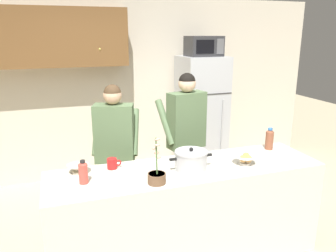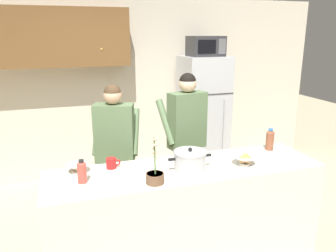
{
  "view_description": "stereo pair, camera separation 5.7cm",
  "coord_description": "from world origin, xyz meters",
  "px_view_note": "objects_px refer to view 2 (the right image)",
  "views": [
    {
      "loc": [
        -1.08,
        -2.61,
        2.11
      ],
      "look_at": [
        0.0,
        0.55,
        1.17
      ],
      "focal_mm": 35.66,
      "sensor_mm": 36.0,
      "label": 1
    },
    {
      "loc": [
        -1.03,
        -2.62,
        2.11
      ],
      "look_at": [
        0.0,
        0.55,
        1.17
      ],
      "focal_mm": 35.66,
      "sensor_mm": 36.0,
      "label": 2
    }
  ],
  "objects_px": {
    "person_by_sink": "(186,128)",
    "bottle_near_edge": "(82,171)",
    "refrigerator": "(203,116)",
    "person_near_pot": "(115,141)",
    "bottle_mid_counter": "(270,139)",
    "potted_orchid": "(155,176)",
    "coffee_mug": "(112,163)",
    "microwave": "(206,46)",
    "bread_bowl": "(245,159)",
    "empty_bowl": "(77,168)",
    "cooking_pot": "(190,160)"
  },
  "relations": [
    {
      "from": "person_by_sink",
      "to": "bottle_near_edge",
      "type": "xyz_separation_m",
      "value": [
        -1.23,
        -0.84,
        -0.03
      ]
    },
    {
      "from": "refrigerator",
      "to": "person_near_pot",
      "type": "distance_m",
      "value": 1.87
    },
    {
      "from": "bottle_mid_counter",
      "to": "potted_orchid",
      "type": "height_order",
      "value": "potted_orchid"
    },
    {
      "from": "bottle_near_edge",
      "to": "coffee_mug",
      "type": "bearing_deg",
      "value": 40.05
    },
    {
      "from": "bottle_near_edge",
      "to": "person_near_pot",
      "type": "bearing_deg",
      "value": 62.83
    },
    {
      "from": "coffee_mug",
      "to": "potted_orchid",
      "type": "height_order",
      "value": "potted_orchid"
    },
    {
      "from": "microwave",
      "to": "bread_bowl",
      "type": "height_order",
      "value": "microwave"
    },
    {
      "from": "microwave",
      "to": "coffee_mug",
      "type": "xyz_separation_m",
      "value": [
        -1.62,
        -1.62,
        -0.95
      ]
    },
    {
      "from": "empty_bowl",
      "to": "bottle_mid_counter",
      "type": "relative_size",
      "value": 0.83
    },
    {
      "from": "bottle_near_edge",
      "to": "potted_orchid",
      "type": "bearing_deg",
      "value": -18.82
    },
    {
      "from": "person_by_sink",
      "to": "cooking_pot",
      "type": "height_order",
      "value": "person_by_sink"
    },
    {
      "from": "cooking_pot",
      "to": "potted_orchid",
      "type": "bearing_deg",
      "value": -155.45
    },
    {
      "from": "person_near_pot",
      "to": "empty_bowl",
      "type": "height_order",
      "value": "person_near_pot"
    },
    {
      "from": "bottle_near_edge",
      "to": "cooking_pot",
      "type": "bearing_deg",
      "value": -1.34
    },
    {
      "from": "bread_bowl",
      "to": "bottle_near_edge",
      "type": "relative_size",
      "value": 1.1
    },
    {
      "from": "microwave",
      "to": "person_near_pot",
      "type": "bearing_deg",
      "value": -144.18
    },
    {
      "from": "bread_bowl",
      "to": "empty_bowl",
      "type": "xyz_separation_m",
      "value": [
        -1.49,
        0.29,
        -0.0
      ]
    },
    {
      "from": "bread_bowl",
      "to": "empty_bowl",
      "type": "bearing_deg",
      "value": 168.99
    },
    {
      "from": "cooking_pot",
      "to": "bottle_near_edge",
      "type": "bearing_deg",
      "value": 178.66
    },
    {
      "from": "cooking_pot",
      "to": "potted_orchid",
      "type": "relative_size",
      "value": 1.04
    },
    {
      "from": "bottle_near_edge",
      "to": "bottle_mid_counter",
      "type": "relative_size",
      "value": 0.87
    },
    {
      "from": "person_by_sink",
      "to": "potted_orchid",
      "type": "distance_m",
      "value": 1.23
    },
    {
      "from": "microwave",
      "to": "person_near_pot",
      "type": "xyz_separation_m",
      "value": [
        -1.5,
        -1.09,
        -0.92
      ]
    },
    {
      "from": "coffee_mug",
      "to": "potted_orchid",
      "type": "xyz_separation_m",
      "value": [
        0.29,
        -0.42,
        0.02
      ]
    },
    {
      "from": "person_by_sink",
      "to": "bottle_mid_counter",
      "type": "height_order",
      "value": "person_by_sink"
    },
    {
      "from": "bottle_near_edge",
      "to": "person_by_sink",
      "type": "bearing_deg",
      "value": 34.31
    },
    {
      "from": "microwave",
      "to": "potted_orchid",
      "type": "xyz_separation_m",
      "value": [
        -1.33,
        -2.04,
        -0.94
      ]
    },
    {
      "from": "bottle_near_edge",
      "to": "bread_bowl",
      "type": "bearing_deg",
      "value": -2.64
    },
    {
      "from": "person_near_pot",
      "to": "coffee_mug",
      "type": "relative_size",
      "value": 12.26
    },
    {
      "from": "microwave",
      "to": "empty_bowl",
      "type": "relative_size",
      "value": 2.49
    },
    {
      "from": "coffee_mug",
      "to": "bread_bowl",
      "type": "height_order",
      "value": "bread_bowl"
    },
    {
      "from": "potted_orchid",
      "to": "coffee_mug",
      "type": "bearing_deg",
      "value": 124.47
    },
    {
      "from": "person_near_pot",
      "to": "person_by_sink",
      "type": "xyz_separation_m",
      "value": [
        0.84,
        0.08,
        0.06
      ]
    },
    {
      "from": "refrigerator",
      "to": "bread_bowl",
      "type": "distance_m",
      "value": 1.99
    },
    {
      "from": "bottle_mid_counter",
      "to": "coffee_mug",
      "type": "bearing_deg",
      "value": 179.5
    },
    {
      "from": "bottle_near_edge",
      "to": "bottle_mid_counter",
      "type": "height_order",
      "value": "bottle_mid_counter"
    },
    {
      "from": "bottle_mid_counter",
      "to": "person_by_sink",
      "type": "bearing_deg",
      "value": 137.86
    },
    {
      "from": "bottle_mid_counter",
      "to": "potted_orchid",
      "type": "xyz_separation_m",
      "value": [
        -1.36,
        -0.41,
        -0.05
      ]
    },
    {
      "from": "person_near_pot",
      "to": "person_by_sink",
      "type": "relative_size",
      "value": 0.96
    },
    {
      "from": "bread_bowl",
      "to": "bottle_near_edge",
      "type": "xyz_separation_m",
      "value": [
        -1.46,
        0.07,
        0.05
      ]
    },
    {
      "from": "coffee_mug",
      "to": "refrigerator",
      "type": "bearing_deg",
      "value": 45.33
    },
    {
      "from": "bottle_near_edge",
      "to": "potted_orchid",
      "type": "relative_size",
      "value": 0.52
    },
    {
      "from": "refrigerator",
      "to": "coffee_mug",
      "type": "bearing_deg",
      "value": -134.67
    },
    {
      "from": "microwave",
      "to": "bread_bowl",
      "type": "xyz_separation_m",
      "value": [
        -0.43,
        -1.92,
        -0.95
      ]
    },
    {
      "from": "microwave",
      "to": "person_near_pot",
      "type": "relative_size",
      "value": 0.3
    },
    {
      "from": "person_by_sink",
      "to": "bottle_mid_counter",
      "type": "xyz_separation_m",
      "value": [
        0.69,
        -0.63,
        -0.02
      ]
    },
    {
      "from": "empty_bowl",
      "to": "person_near_pot",
      "type": "bearing_deg",
      "value": 52.29
    },
    {
      "from": "cooking_pot",
      "to": "empty_bowl",
      "type": "relative_size",
      "value": 2.1
    },
    {
      "from": "refrigerator",
      "to": "coffee_mug",
      "type": "distance_m",
      "value": 2.31
    },
    {
      "from": "empty_bowl",
      "to": "person_by_sink",
      "type": "bearing_deg",
      "value": 26.17
    }
  ]
}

